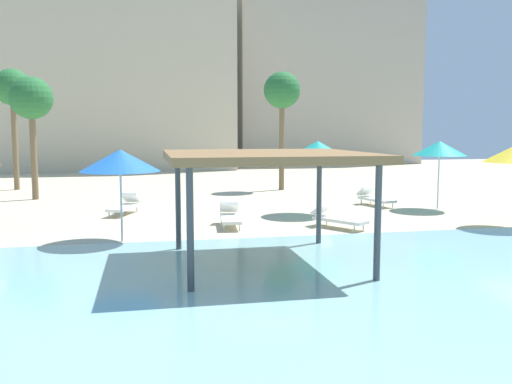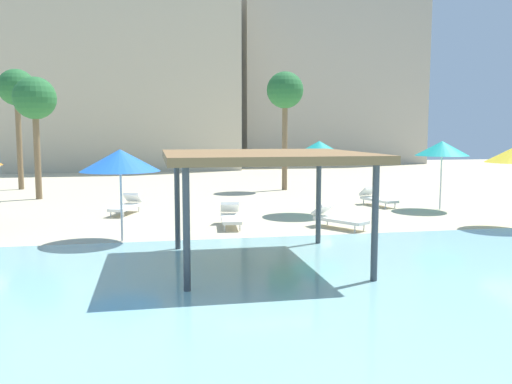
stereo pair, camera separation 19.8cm
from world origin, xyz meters
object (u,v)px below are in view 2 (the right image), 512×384
palm_tree_1 (17,90)px  lounge_chair_1 (127,205)px  shade_pavilion (264,159)px  palm_tree_2 (35,101)px  beach_umbrella_teal_2 (442,148)px  beach_umbrella_blue_5 (120,160)px  lounge_chair_3 (376,198)px  lounge_chair_5 (231,216)px  lounge_chair_0 (336,218)px  palm_tree_0 (285,93)px  beach_umbrella_teal_4 (319,149)px

palm_tree_1 → lounge_chair_1: bearing=-59.0°
shade_pavilion → palm_tree_2: (-7.62, 13.87, 1.99)m
beach_umbrella_teal_2 → palm_tree_2: (-16.25, 6.48, 2.04)m
beach_umbrella_teal_2 → beach_umbrella_blue_5: size_ratio=1.04×
beach_umbrella_teal_2 → beach_umbrella_blue_5: 12.67m
lounge_chair_3 → lounge_chair_5: size_ratio=1.02×
shade_pavilion → beach_umbrella_teal_2: beach_umbrella_teal_2 is taller
beach_umbrella_blue_5 → lounge_chair_0: beach_umbrella_blue_5 is taller
palm_tree_0 → palm_tree_1: bearing=168.1°
shade_pavilion → lounge_chair_0: shade_pavilion is taller
lounge_chair_3 → palm_tree_0: (-2.29, 6.65, 4.72)m
beach_umbrella_blue_5 → lounge_chair_5: (3.34, 1.82, -1.94)m
lounge_chair_0 → palm_tree_1: bearing=-171.4°
lounge_chair_3 → beach_umbrella_teal_2: bearing=39.2°
lounge_chair_5 → palm_tree_1: palm_tree_1 is taller
beach_umbrella_teal_2 → palm_tree_0: 9.58m
lounge_chair_0 → palm_tree_0: 12.28m
shade_pavilion → palm_tree_2: bearing=118.8°
palm_tree_0 → palm_tree_1: size_ratio=0.98×
beach_umbrella_teal_4 → lounge_chair_5: size_ratio=1.40×
beach_umbrella_teal_2 → beach_umbrella_teal_4: (-5.10, -0.30, 0.02)m
beach_umbrella_teal_4 → palm_tree_1: size_ratio=0.43×
lounge_chair_0 → palm_tree_2: palm_tree_2 is taller
beach_umbrella_teal_4 → lounge_chair_0: beach_umbrella_teal_4 is taller
palm_tree_2 → shade_pavilion: bearing=-61.2°
lounge_chair_1 → palm_tree_2: bearing=-121.2°
lounge_chair_0 → lounge_chair_1: same height
lounge_chair_5 → palm_tree_0: bearing=162.3°
lounge_chair_3 → lounge_chair_5: (-6.64, -3.69, 0.00)m
beach_umbrella_blue_5 → palm_tree_0: (7.69, 12.16, 2.77)m
palm_tree_0 → lounge_chair_3: bearing=-71.0°
palm_tree_1 → beach_umbrella_teal_4: bearing=-41.2°
beach_umbrella_teal_2 → palm_tree_0: palm_tree_0 is taller
beach_umbrella_teal_4 → shade_pavilion: bearing=-116.5°
beach_umbrella_teal_4 → palm_tree_0: palm_tree_0 is taller
palm_tree_1 → lounge_chair_3: bearing=-30.8°
beach_umbrella_teal_2 → lounge_chair_3: beach_umbrella_teal_2 is taller
palm_tree_2 → lounge_chair_5: bearing=-48.9°
shade_pavilion → lounge_chair_1: bearing=112.1°
beach_umbrella_blue_5 → palm_tree_2: bearing=112.0°
beach_umbrella_teal_2 → palm_tree_2: bearing=158.3°
shade_pavilion → lounge_chair_3: (6.60, 8.88, -2.12)m
beach_umbrella_teal_4 → lounge_chair_3: 4.12m
beach_umbrella_blue_5 → palm_tree_0: bearing=57.7°
beach_umbrella_teal_4 → lounge_chair_0: bearing=-96.0°
lounge_chair_0 → palm_tree_0: palm_tree_0 is taller
beach_umbrella_teal_2 → palm_tree_2: 17.61m
beach_umbrella_blue_5 → lounge_chair_1: bearing=91.0°
lounge_chair_0 → lounge_chair_5: (-3.28, 0.95, 0.00)m
palm_tree_2 → beach_umbrella_blue_5: bearing=-68.0°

